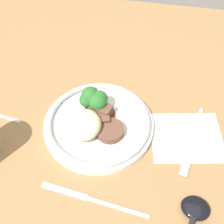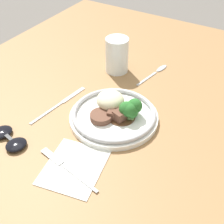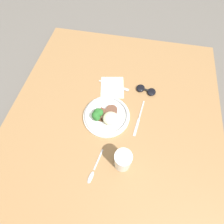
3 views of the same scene
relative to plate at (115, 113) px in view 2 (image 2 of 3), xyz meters
The scene contains 9 objects.
ground_plane 0.07m from the plate, 54.28° to the left, with size 8.00×8.00×0.00m, color #5B5651.
dining_table 0.06m from the plate, 54.28° to the left, with size 1.31×1.07×0.04m.
napkin 0.19m from the plate, behind, with size 0.17×0.15×0.00m.
plate is the anchor object (origin of this frame).
juice_glass 0.24m from the plate, 29.14° to the left, with size 0.07×0.07×0.11m.
fork 0.20m from the plate, behind, with size 0.05×0.18×0.00m.
knife 0.17m from the plate, 97.12° to the left, with size 0.21×0.04×0.00m.
spoon 0.27m from the plate, ahead, with size 0.15×0.04×0.01m.
sunglasses 0.27m from the plate, 138.31° to the left, with size 0.07×0.12×0.02m.
Camera 2 is at (-0.57, -0.35, 0.57)m, focal length 50.00 mm.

